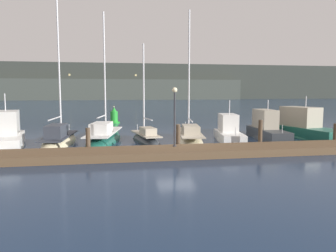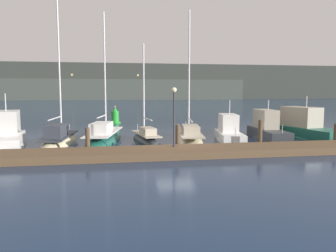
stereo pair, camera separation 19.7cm
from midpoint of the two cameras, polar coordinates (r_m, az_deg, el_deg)
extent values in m
plane|color=#192D4C|center=(21.93, 1.13, -3.95)|extent=(400.00, 400.00, 0.00)
cube|color=brown|center=(19.61, 2.48, -4.49)|extent=(29.43, 2.80, 0.45)
cylinder|color=#4C3D2D|center=(20.74, -14.01, -2.49)|extent=(0.28, 0.28, 1.59)
cylinder|color=#4C3D2D|center=(21.10, 1.51, -2.01)|extent=(0.28, 0.28, 1.70)
cylinder|color=#4C3D2D|center=(22.90, 15.53, -1.35)|extent=(0.28, 0.28, 1.90)
cylinder|color=#4C3D2D|center=(25.86, 26.91, -1.33)|extent=(0.28, 0.28, 1.56)
ellipsoid|color=white|center=(25.23, -26.41, -3.27)|extent=(3.28, 6.59, 1.00)
cube|color=white|center=(25.17, -26.46, -2.35)|extent=(2.99, 5.94, 0.81)
cube|color=silver|center=(25.66, -26.44, 0.55)|extent=(1.96, 2.99, 1.63)
cube|color=black|center=(26.89, -26.20, 1.31)|extent=(1.34, 0.53, 0.72)
cylinder|color=silver|center=(25.08, -26.72, 3.69)|extent=(0.07, 0.07, 1.22)
cylinder|color=silver|center=(22.47, -27.23, -1.52)|extent=(0.04, 0.04, 0.60)
ellipsoid|color=beige|center=(25.23, -18.54, -2.94)|extent=(2.48, 7.59, 1.48)
cube|color=#333842|center=(25.15, -18.59, -1.62)|extent=(2.08, 6.37, 0.08)
cube|color=#333842|center=(24.23, -19.11, -0.81)|extent=(1.31, 2.47, 0.86)
cylinder|color=silver|center=(25.58, -18.66, 9.55)|extent=(0.12, 0.12, 9.84)
cylinder|color=silver|center=(23.94, -19.30, 1.26)|extent=(0.37, 3.39, 0.09)
cylinder|color=silver|center=(28.45, -17.03, -0.20)|extent=(0.04, 0.04, 0.50)
ellipsoid|color=#195647|center=(25.72, -11.23, -2.57)|extent=(3.56, 8.44, 1.18)
cube|color=silver|center=(25.63, -11.27, -1.03)|extent=(2.99, 7.09, 0.08)
cube|color=silver|center=(24.62, -11.74, -0.33)|extent=(1.72, 2.81, 0.77)
cylinder|color=silver|center=(26.12, -11.19, 9.15)|extent=(0.12, 0.12, 9.14)
cylinder|color=silver|center=(24.63, -11.74, 1.62)|extent=(0.64, 3.07, 0.09)
cylinder|color=silver|center=(29.28, -9.82, 0.37)|extent=(0.04, 0.04, 0.50)
ellipsoid|color=#2D3338|center=(24.93, -4.14, -2.75)|extent=(2.34, 5.62, 1.13)
cube|color=#A39984|center=(24.84, -4.15, -1.37)|extent=(1.97, 4.72, 0.08)
cube|color=#A39984|center=(24.18, -3.74, -0.86)|extent=(1.15, 1.87, 0.51)
cylinder|color=silver|center=(25.05, -4.48, 6.44)|extent=(0.12, 0.12, 6.76)
cylinder|color=silver|center=(24.11, -3.77, 1.22)|extent=(0.45, 2.12, 0.09)
cylinder|color=silver|center=(27.22, -5.57, -0.20)|extent=(0.04, 0.04, 0.50)
ellipsoid|color=beige|center=(25.12, 3.51, -2.67)|extent=(3.02, 7.92, 1.10)
cube|color=#A39984|center=(25.03, 3.52, -1.11)|extent=(2.54, 6.65, 0.08)
cube|color=#A39984|center=(24.07, 3.72, -0.59)|extent=(1.50, 2.61, 0.60)
cylinder|color=silver|center=(25.49, 3.46, 9.42)|extent=(0.12, 0.12, 9.23)
cylinder|color=silver|center=(24.16, 3.70, 1.03)|extent=(0.49, 2.75, 0.09)
cylinder|color=silver|center=(28.51, 2.87, 0.28)|extent=(0.04, 0.04, 0.50)
ellipsoid|color=white|center=(25.67, 10.38, -2.57)|extent=(2.64, 5.43, 1.29)
cube|color=white|center=(25.62, 10.39, -1.82)|extent=(2.41, 4.89, 0.69)
cube|color=silver|center=(26.01, 10.21, 0.57)|extent=(1.59, 2.46, 1.36)
cube|color=black|center=(27.01, 9.81, 1.21)|extent=(1.12, 0.44, 0.61)
cylinder|color=silver|center=(25.51, 10.44, 3.22)|extent=(0.07, 0.07, 1.09)
cylinder|color=silver|center=(23.41, 11.44, -0.99)|extent=(0.04, 0.04, 0.60)
ellipsoid|color=#2D3338|center=(27.30, 16.74, -2.22)|extent=(2.37, 6.47, 1.35)
cube|color=#2D3338|center=(27.25, 16.77, -1.35)|extent=(2.16, 5.82, 0.83)
cube|color=#A39984|center=(27.72, 16.37, 1.22)|extent=(1.47, 2.89, 1.51)
cube|color=black|center=(28.88, 15.48, 1.88)|extent=(1.09, 0.38, 0.67)
cylinder|color=silver|center=(27.17, 16.82, 3.55)|extent=(0.07, 0.07, 0.80)
cylinder|color=silver|center=(24.73, 19.06, -0.49)|extent=(0.04, 0.04, 0.60)
ellipsoid|color=#195647|center=(29.22, 22.69, -1.90)|extent=(3.80, 7.76, 0.96)
cube|color=#195647|center=(29.17, 22.73, -1.03)|extent=(3.47, 7.00, 0.89)
cube|color=#A39984|center=(29.59, 21.83, 1.54)|extent=(2.24, 3.53, 1.62)
cube|color=black|center=(30.67, 19.96, 2.22)|extent=(1.48, 0.57, 0.72)
cylinder|color=silver|center=(29.09, 22.73, 3.94)|extent=(0.07, 0.07, 0.92)
cylinder|color=green|center=(39.83, -9.49, 0.62)|extent=(1.31, 1.31, 0.16)
cylinder|color=green|center=(39.77, -9.51, 1.63)|extent=(0.87, 0.87, 1.26)
cone|color=green|center=(39.71, -9.53, 2.90)|extent=(0.61, 0.61, 0.50)
sphere|color=#F9EAB7|center=(39.70, -9.54, 3.33)|extent=(0.16, 0.16, 0.16)
cylinder|color=#2D2D33|center=(20.11, 0.87, -3.48)|extent=(0.24, 0.24, 0.06)
cylinder|color=#2D2D33|center=(19.90, 0.88, 1.21)|extent=(0.10, 0.10, 3.24)
sphere|color=#F9EAB7|center=(19.83, 0.88, 6.29)|extent=(0.32, 0.32, 0.32)
cube|color=#333833|center=(157.79, -8.61, 7.62)|extent=(240.00, 16.00, 16.37)
cube|color=#3F463F|center=(148.25, -15.18, 6.14)|extent=(144.00, 10.00, 8.95)
cube|color=#F4DB8C|center=(149.62, -10.38, 5.85)|extent=(0.80, 0.10, 0.80)
cube|color=#F4DB8C|center=(161.02, 11.68, 7.19)|extent=(0.80, 0.10, 0.80)
cube|color=#F4DB8C|center=(156.02, 6.44, 6.49)|extent=(0.80, 0.10, 0.80)
cube|color=#F4DB8C|center=(150.78, -16.82, 8.54)|extent=(0.80, 0.10, 0.80)
cube|color=#F4DB8C|center=(154.19, -24.17, 6.77)|extent=(0.80, 0.10, 0.80)
cube|color=#F4DB8C|center=(150.25, -5.67, 8.80)|extent=(0.80, 0.10, 0.80)
camera|label=1|loc=(0.10, -90.23, -0.02)|focal=35.00mm
camera|label=2|loc=(0.10, 89.77, 0.02)|focal=35.00mm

